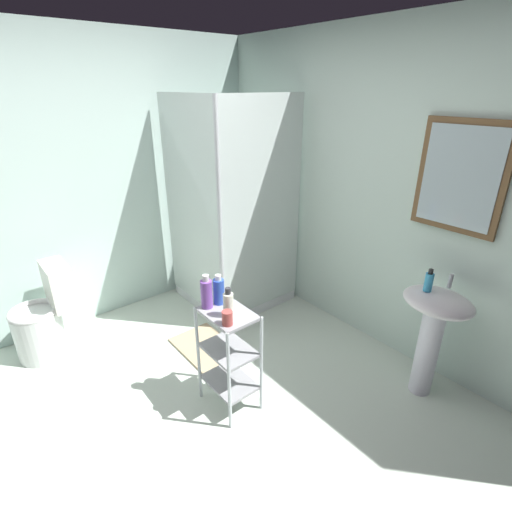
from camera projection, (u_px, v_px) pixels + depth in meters
The scene contains 14 objects.
ground_plane at pixel (189, 437), 2.46m from camera, with size 4.20×4.20×0.02m, color silver.
wall_back at pixel (384, 196), 3.02m from camera, with size 4.20×0.14×2.50m.
wall_left at pixel (67, 189), 3.26m from camera, with size 0.10×4.20×2.50m, color silver.
shower_stall at pixel (231, 261), 3.81m from camera, with size 0.92×0.92×2.00m.
pedestal_sink at pixel (433, 323), 2.60m from camera, with size 0.46×0.37×0.81m.
sink_faucet at pixel (450, 281), 2.56m from camera, with size 0.03×0.03×0.10m, color silver.
toilet at pixel (44, 320), 3.12m from camera, with size 0.37×0.49×0.76m.
storage_cart at pixel (229, 351), 2.55m from camera, with size 0.38×0.28×0.74m.
hand_soap_bottle at pixel (429, 282), 2.51m from camera, with size 0.05×0.05×0.16m.
lotion_bottle_white at pixel (228, 304), 2.36m from camera, with size 0.06×0.06×0.20m.
conditioner_bottle_purple at pixel (207, 293), 2.45m from camera, with size 0.07×0.07×0.23m.
shampoo_bottle_blue at pixel (219, 291), 2.49m from camera, with size 0.07×0.07×0.21m.
rinse_cup at pixel (227, 318), 2.29m from camera, with size 0.07×0.07×0.09m, color #B24742.
bath_mat at pixel (206, 347), 3.28m from camera, with size 0.60×0.40×0.02m, color tan.
Camera 1 is at (1.65, -0.80, 2.05)m, focal length 27.03 mm.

